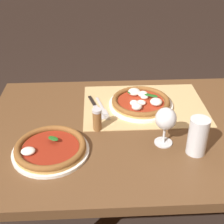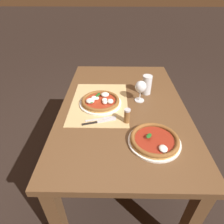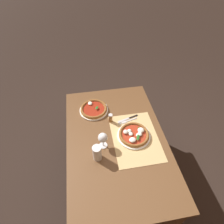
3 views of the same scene
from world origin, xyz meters
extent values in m
plane|color=black|center=(0.00, 0.00, 0.00)|extent=(24.00, 24.00, 0.00)
cube|color=brown|center=(0.00, 0.00, 0.72)|extent=(1.36, 0.86, 0.04)
cube|color=brown|center=(-0.62, -0.37, 0.35)|extent=(0.07, 0.07, 0.70)
cube|color=brown|center=(0.62, -0.37, 0.35)|extent=(0.07, 0.07, 0.70)
cube|color=brown|center=(0.62, 0.37, 0.35)|extent=(0.07, 0.07, 0.70)
cube|color=tan|center=(-0.01, -0.17, 0.74)|extent=(0.56, 0.40, 0.00)
cylinder|color=white|center=(0.01, -0.16, 0.75)|extent=(0.29, 0.29, 0.01)
cylinder|color=tan|center=(0.01, -0.16, 0.76)|extent=(0.27, 0.27, 0.01)
torus|color=brown|center=(0.01, -0.16, 0.77)|extent=(0.27, 0.27, 0.02)
cylinder|color=maroon|center=(0.01, -0.16, 0.77)|extent=(0.21, 0.21, 0.00)
ellipsoid|color=silver|center=(0.03, -0.23, 0.78)|extent=(0.06, 0.06, 0.03)
ellipsoid|color=silver|center=(-0.01, -0.19, 0.78)|extent=(0.04, 0.03, 0.02)
ellipsoid|color=silver|center=(0.03, -0.09, 0.78)|extent=(0.05, 0.04, 0.03)
ellipsoid|color=silver|center=(0.01, -0.13, 0.78)|extent=(0.04, 0.04, 0.02)
ellipsoid|color=silver|center=(0.04, -0.13, 0.78)|extent=(0.04, 0.03, 0.03)
ellipsoid|color=silver|center=(-0.01, -0.21, 0.78)|extent=(0.05, 0.04, 0.03)
ellipsoid|color=silver|center=(-0.06, -0.13, 0.78)|extent=(0.05, 0.06, 0.03)
ellipsoid|color=#1E5B1E|center=(0.04, -0.22, 0.79)|extent=(0.04, 0.03, 0.00)
ellipsoid|color=#1E5B1E|center=(-0.03, -0.19, 0.79)|extent=(0.05, 0.04, 0.00)
ellipsoid|color=#1E5B1E|center=(-0.05, -0.18, 0.79)|extent=(0.05, 0.04, 0.00)
cylinder|color=white|center=(0.38, 0.16, 0.75)|extent=(0.29, 0.29, 0.01)
cylinder|color=tan|center=(0.38, 0.16, 0.76)|extent=(0.26, 0.26, 0.01)
torus|color=brown|center=(0.38, 0.16, 0.77)|extent=(0.26, 0.26, 0.02)
cylinder|color=maroon|center=(0.38, 0.16, 0.76)|extent=(0.21, 0.21, 0.00)
ellipsoid|color=silver|center=(0.46, 0.19, 0.77)|extent=(0.05, 0.04, 0.02)
ellipsoid|color=#1E5B1E|center=(0.37, 0.13, 0.78)|extent=(0.05, 0.04, 0.00)
cylinder|color=silver|center=(-0.04, 0.12, 0.74)|extent=(0.07, 0.07, 0.00)
cylinder|color=silver|center=(-0.04, 0.12, 0.78)|extent=(0.01, 0.01, 0.06)
ellipsoid|color=silver|center=(-0.04, 0.12, 0.85)|extent=(0.08, 0.08, 0.08)
ellipsoid|color=#AD5B14|center=(-0.04, 0.12, 0.84)|extent=(0.07, 0.07, 0.05)
cylinder|color=silver|center=(-0.15, 0.18, 0.81)|extent=(0.07, 0.07, 0.15)
cylinder|color=black|center=(-0.15, 0.18, 0.80)|extent=(0.07, 0.07, 0.12)
cylinder|color=silver|center=(-0.15, 0.18, 0.86)|extent=(0.07, 0.07, 0.02)
cube|color=#B7B7BC|center=(0.20, -0.18, 0.75)|extent=(0.04, 0.11, 0.00)
cube|color=#B7B7BC|center=(0.18, -0.11, 0.75)|extent=(0.03, 0.05, 0.00)
cylinder|color=#B7B7BC|center=(0.17, -0.06, 0.75)|extent=(0.01, 0.04, 0.00)
cylinder|color=#B7B7BC|center=(0.17, -0.07, 0.75)|extent=(0.01, 0.04, 0.00)
cylinder|color=#B7B7BC|center=(0.16, -0.07, 0.75)|extent=(0.01, 0.04, 0.00)
cylinder|color=#B7B7BC|center=(0.16, -0.07, 0.75)|extent=(0.01, 0.04, 0.00)
cube|color=black|center=(0.23, -0.21, 0.75)|extent=(0.04, 0.10, 0.01)
cube|color=#B7B7BC|center=(0.20, -0.11, 0.75)|extent=(0.05, 0.12, 0.00)
cylinder|color=brown|center=(0.21, 0.02, 0.78)|extent=(0.04, 0.04, 0.08)
cylinder|color=#BCBCC1|center=(0.21, 0.02, 0.83)|extent=(0.04, 0.04, 0.01)
camera|label=1|loc=(0.20, 1.07, 1.48)|focal=50.00mm
camera|label=2|loc=(1.11, -0.06, 1.47)|focal=30.00mm
camera|label=3|loc=(-0.94, 0.20, 2.09)|focal=30.00mm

